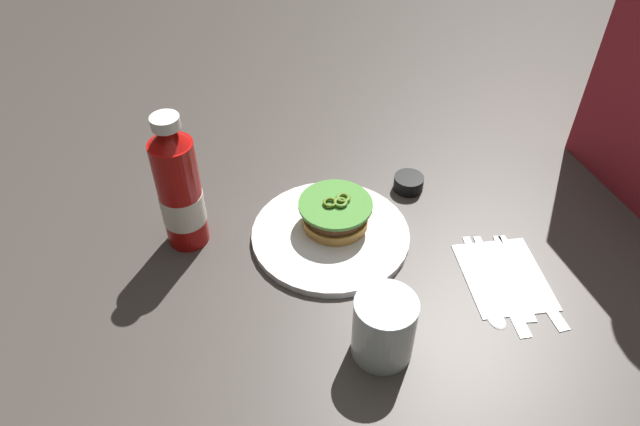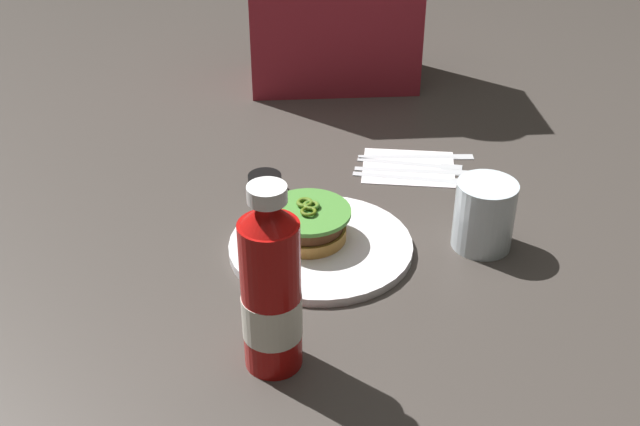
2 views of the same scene
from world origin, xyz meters
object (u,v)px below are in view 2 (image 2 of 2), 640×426
Objects in this scene: ketchup_bottle at (271,292)px; spoon_utensil at (426,178)px; burger_sandwich at (308,224)px; dinner_plate at (321,246)px; condiment_cup at (265,182)px; fork_utensil at (419,163)px; water_glass at (484,215)px; napkin at (408,167)px; steak_knife at (424,155)px; butter_knife at (424,169)px.

spoon_utensil is at bearing 57.95° from ketchup_bottle.
burger_sandwich reaches higher than spoon_utensil.
dinner_plate is 4.87× the size of condiment_cup.
fork_utensil is at bearing 61.08° from ketchup_bottle.
dinner_plate is 0.26m from spoon_utensil.
water_glass is at bearing -77.01° from spoon_utensil.
dinner_plate is 1.71× the size of napkin.
burger_sandwich is at bearing -131.93° from fork_utensil.
steak_knife is (-0.03, 0.27, -0.05)m from water_glass.
butter_knife reaches higher than napkin.
steak_knife is (0.01, 0.05, 0.00)m from butter_knife.
ketchup_bottle is 2.37× the size of water_glass.
napkin is (0.24, 0.06, -0.01)m from condiment_cup.
spoon_utensil and steak_knife have the same top height.
water_glass is (0.30, 0.22, -0.05)m from ketchup_bottle.
ketchup_bottle reaches higher than napkin.
ketchup_bottle is 0.38m from water_glass.
condiment_cup reaches higher than spoon_utensil.
fork_utensil reaches higher than napkin.
ketchup_bottle is at bearing -143.65° from water_glass.
butter_knife is (0.02, -0.02, 0.00)m from napkin.
water_glass is (0.23, -0.00, 0.04)m from dinner_plate.
burger_sandwich is 0.60× the size of butter_knife.
spoon_utensil is (0.02, -0.04, 0.00)m from napkin.
dinner_plate is 1.09× the size of ketchup_bottle.
spoon_utensil is at bearing 45.13° from dinner_plate.
dinner_plate is 2.59× the size of water_glass.
burger_sandwich is 2.28× the size of condiment_cup.
dinner_plate is at bearing -134.87° from spoon_utensil.
spoon_utensil and fork_utensil have the same top height.
condiment_cup is (-0.06, 0.16, -0.02)m from burger_sandwich.
spoon_utensil is 0.05m from fork_utensil.
ketchup_bottle reaches higher than dinner_plate.
napkin is at bearing 145.67° from butter_knife.
burger_sandwich is 0.29m from butter_knife.
fork_utensil is at bearing 20.46° from napkin.
burger_sandwich is 0.69× the size of fork_utensil.
burger_sandwich reaches higher than condiment_cup.
steak_knife is at bearing 66.39° from fork_utensil.
fork_utensil is (0.18, 0.24, -0.00)m from dinner_plate.
condiment_cup is at bearing 150.06° from water_glass.
steak_knife is at bearing 97.27° from water_glass.
fork_utensil is 0.03m from steak_knife.
water_glass is at bearing -79.15° from fork_utensil.
condiment_cup is 0.27× the size of steak_knife.
burger_sandwich is 0.33m from steak_knife.
condiment_cup reaches higher than fork_utensil.
ketchup_bottle is 0.52m from napkin.
butter_knife is at bearing -80.83° from fork_utensil.
condiment_cup reaches higher than dinner_plate.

